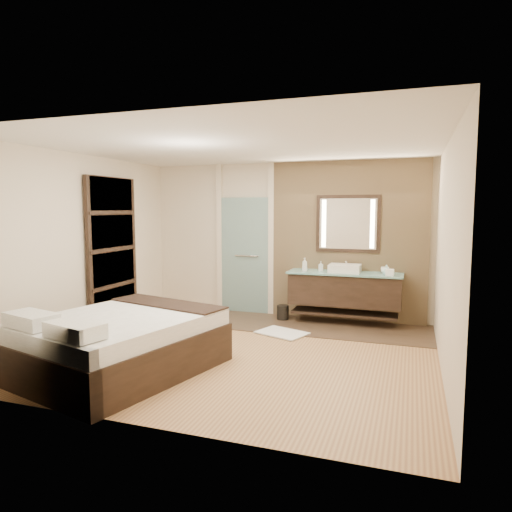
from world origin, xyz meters
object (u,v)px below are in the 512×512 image
at_px(bed, 120,343).
at_px(waste_bin, 283,313).
at_px(mirror_unit, 348,224).
at_px(vanity, 345,289).

height_order(bed, waste_bin, bed).
bearing_deg(bed, waste_bin, 83.37).
bearing_deg(mirror_unit, waste_bin, -163.48).
distance_m(vanity, bed, 3.77).
bearing_deg(mirror_unit, vanity, -90.00).
height_order(mirror_unit, bed, mirror_unit).
height_order(vanity, bed, vanity).
bearing_deg(vanity, waste_bin, -176.23).
height_order(mirror_unit, waste_bin, mirror_unit).
bearing_deg(waste_bin, bed, -110.74).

